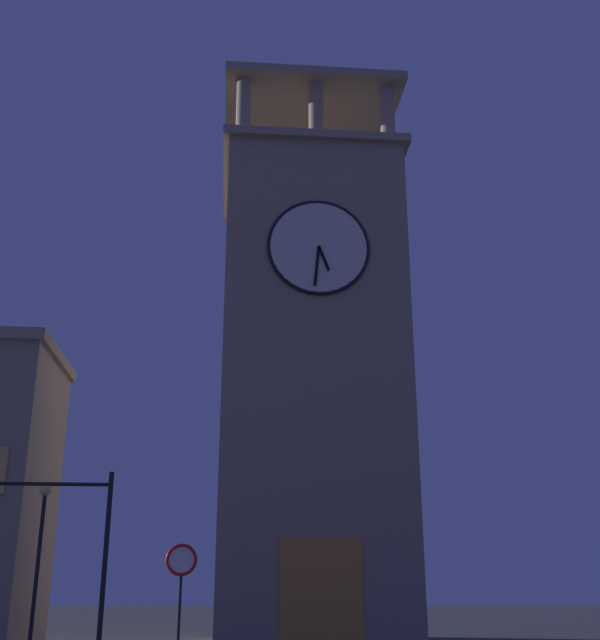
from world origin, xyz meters
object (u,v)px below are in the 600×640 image
(traffic_signal_near, at_px, (64,531))
(clocktower, at_px, (309,380))
(street_lamp, at_px, (41,534))
(no_horn_sign, at_px, (181,572))

(traffic_signal_near, bearing_deg, clocktower, -131.89)
(clocktower, distance_m, traffic_signal_near, 15.16)
(traffic_signal_near, distance_m, street_lamp, 2.89)
(no_horn_sign, bearing_deg, clocktower, -107.14)
(clocktower, distance_m, street_lamp, 14.47)
(street_lamp, bearing_deg, no_horn_sign, 123.09)
(traffic_signal_near, bearing_deg, street_lamp, -63.82)
(clocktower, relative_size, street_lamp, 5.01)
(clocktower, xyz_separation_m, no_horn_sign, (4.71, 15.28, -9.01))
(clocktower, height_order, traffic_signal_near, clocktower)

